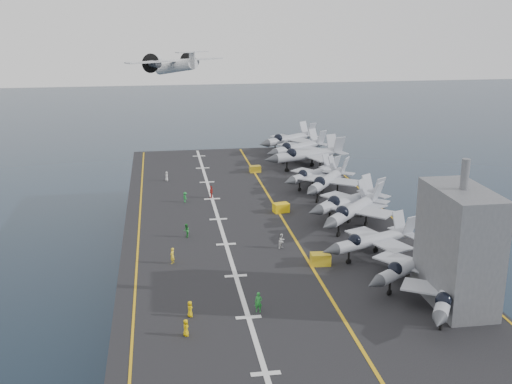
{
  "coord_description": "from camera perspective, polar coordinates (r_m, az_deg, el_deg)",
  "views": [
    {
      "loc": [
        -13.85,
        -85.57,
        39.4
      ],
      "look_at": [
        0.0,
        4.0,
        13.0
      ],
      "focal_mm": 45.0,
      "sensor_mm": 36.0,
      "label": 1
    }
  ],
  "objects": [
    {
      "name": "crew_4",
      "position": [
        100.55,
        -4.0,
        0.02
      ],
      "size": [
        1.21,
        1.4,
        1.97
      ],
      "primitive_type": "imported",
      "color": "#AF201A",
      "rests_on": "flight_deck"
    },
    {
      "name": "fighter_jet_0",
      "position": [
        65.76,
        16.58,
        -8.45
      ],
      "size": [
        14.28,
        15.8,
        4.57
      ],
      "primitive_type": null,
      "color": "#9DA3AC",
      "rests_on": "flight_deck"
    },
    {
      "name": "deck_edge_stbd",
      "position": [
        95.97,
        11.36,
        -1.67
      ],
      "size": [
        0.25,
        90.0,
        0.02
      ],
      "primitive_type": "cube",
      "color": "gold",
      "rests_on": "flight_deck"
    },
    {
      "name": "ground",
      "position": [
        95.22,
        0.37,
        -8.2
      ],
      "size": [
        500.0,
        500.0,
        0.0
      ],
      "primitive_type": "plane",
      "color": "#142135",
      "rests_on": "ground"
    },
    {
      "name": "crew_5",
      "position": [
        111.23,
        -7.95,
        1.4
      ],
      "size": [
        0.72,
        1.01,
        1.61
      ],
      "primitive_type": "imported",
      "color": "silver",
      "rests_on": "flight_deck"
    },
    {
      "name": "fighter_jet_1",
      "position": [
        71.08,
        13.56,
        -6.3
      ],
      "size": [
        15.96,
        14.91,
        4.61
      ],
      "primitive_type": null,
      "color": "#9DA5AD",
      "rests_on": "flight_deck"
    },
    {
      "name": "crew_2",
      "position": [
        83.89,
        -6.22,
        -3.43
      ],
      "size": [
        0.8,
        1.13,
        1.8
      ],
      "primitive_type": "imported",
      "color": "#268C33",
      "rests_on": "flight_deck"
    },
    {
      "name": "foul_line",
      "position": [
        91.91,
        2.23,
        -2.15
      ],
      "size": [
        0.35,
        90.0,
        0.02
      ],
      "primitive_type": "cube",
      "color": "gold",
      "rests_on": "flight_deck"
    },
    {
      "name": "deck_edge_port",
      "position": [
        90.4,
        -10.33,
        -2.73
      ],
      "size": [
        0.25,
        90.0,
        0.02
      ],
      "primitive_type": "cube",
      "color": "gold",
      "rests_on": "flight_deck"
    },
    {
      "name": "hull",
      "position": [
        93.27,
        0.38,
        -5.41
      ],
      "size": [
        36.0,
        90.0,
        10.0
      ],
      "primitive_type": "cube",
      "color": "#56595E",
      "rests_on": "ground"
    },
    {
      "name": "fighter_jet_3",
      "position": [
        87.44,
        8.63,
        -1.49
      ],
      "size": [
        17.82,
        18.17,
        5.31
      ],
      "primitive_type": null,
      "color": "gray",
      "rests_on": "flight_deck"
    },
    {
      "name": "fighter_jet_2",
      "position": [
        77.65,
        10.43,
        -4.12
      ],
      "size": [
        15.9,
        13.48,
        4.68
      ],
      "primitive_type": null,
      "color": "#9AA4AB",
      "rests_on": "flight_deck"
    },
    {
      "name": "fighter_jet_7",
      "position": [
        118.21,
        4.68,
        3.4
      ],
      "size": [
        19.06,
        15.66,
        5.69
      ],
      "primitive_type": null,
      "color": "gray",
      "rests_on": "flight_deck"
    },
    {
      "name": "fighter_jet_9",
      "position": [
        133.31,
        3.01,
        4.81
      ],
      "size": [
        18.26,
        16.93,
        5.28
      ],
      "primitive_type": null,
      "color": "#99A0AA",
      "rests_on": "flight_deck"
    },
    {
      "name": "fighter_jet_5",
      "position": [
        101.73,
        6.33,
        1.1
      ],
      "size": [
        16.81,
        18.05,
        5.22
      ],
      "primitive_type": null,
      "color": "#949CA3",
      "rests_on": "flight_deck"
    },
    {
      "name": "crew_8",
      "position": [
        59.98,
        -6.26,
        -11.9
      ],
      "size": [
        0.85,
        1.09,
        1.62
      ],
      "primitive_type": "imported",
      "color": "#E1B508",
      "rests_on": "flight_deck"
    },
    {
      "name": "fighter_jet_4",
      "position": [
        91.71,
        8.29,
        -0.7
      ],
      "size": [
        17.65,
        16.18,
        5.1
      ],
      "primitive_type": null,
      "color": "#A0A9AF",
      "rests_on": "flight_deck"
    },
    {
      "name": "crew_3",
      "position": [
        98.78,
        -6.32,
        -0.45
      ],
      "size": [
        0.99,
        1.14,
        1.59
      ],
      "primitive_type": "imported",
      "color": "#1E8C36",
      "rests_on": "flight_deck"
    },
    {
      "name": "tow_cart_c",
      "position": [
        115.97,
        -0.08,
        2.06
      ],
      "size": [
        2.04,
        1.4,
        1.17
      ],
      "primitive_type": null,
      "color": "gold",
      "rests_on": "flight_deck"
    },
    {
      "name": "flight_deck",
      "position": [
        91.48,
        0.38,
        -2.38
      ],
      "size": [
        38.0,
        92.0,
        0.4
      ],
      "primitive_type": "cube",
      "color": "black",
      "rests_on": "hull"
    },
    {
      "name": "fighter_jet_6",
      "position": [
        106.71,
        5.16,
        1.68
      ],
      "size": [
        15.82,
        15.08,
        4.58
      ],
      "primitive_type": null,
      "color": "#9DA6AF",
      "rests_on": "flight_deck"
    },
    {
      "name": "tow_cart_b",
      "position": [
        93.56,
        2.24,
        -1.4
      ],
      "size": [
        2.47,
        1.88,
        1.33
      ],
      "primitive_type": null,
      "color": "yellow",
      "rests_on": "flight_deck"
    },
    {
      "name": "crew_1",
      "position": [
        75.72,
        -7.45,
        -5.64
      ],
      "size": [
        1.26,
        1.39,
        1.94
      ],
      "primitive_type": "imported",
      "color": "yellow",
      "rests_on": "flight_deck"
    },
    {
      "name": "fighter_jet_8",
      "position": [
        125.18,
        3.8,
        4.05
      ],
      "size": [
        18.26,
        16.93,
        5.28
      ],
      "primitive_type": null,
      "color": "#99A0AA",
      "rests_on": "flight_deck"
    },
    {
      "name": "crew_7",
      "position": [
        79.75,
        2.3,
        -4.37
      ],
      "size": [
        1.36,
        1.33,
        1.9
      ],
      "primitive_type": "imported",
      "color": "silver",
      "rests_on": "flight_deck"
    },
    {
      "name": "crew_6",
      "position": [
        63.8,
        0.22,
        -9.77
      ],
      "size": [
        1.42,
        1.16,
        2.05
      ],
      "primitive_type": "imported",
      "color": "#208A2F",
      "rests_on": "flight_deck"
    },
    {
      "name": "crew_0",
      "position": [
        63.3,
        -5.9,
        -10.3
      ],
      "size": [
        0.85,
        1.09,
        1.62
      ],
      "primitive_type": "imported",
      "color": "#E1B508",
      "rests_on": "flight_deck"
    },
    {
      "name": "landing_centerline",
      "position": [
        90.69,
        -3.36,
        -2.43
      ],
      "size": [
        0.5,
        90.0,
        0.02
      ],
      "primitive_type": "cube",
      "color": "silver",
      "rests_on": "flight_deck"
    },
    {
      "name": "island_superstructure",
      "position": [
        66.21,
        17.64,
        -3.51
      ],
      "size": [
        5.0,
        10.0,
        15.0
      ],
      "primitive_type": null,
      "color": "#56595E",
      "rests_on": "flight_deck"
    },
    {
      "name": "tow_cart_a",
      "position": [
        75.23,
        5.75,
        -5.96
      ],
      "size": [
        2.39,
        1.66,
        1.37
      ],
      "primitive_type": null,
      "color": "gold",
      "rests_on": "flight_deck"
    },
    {
      "name": "transport_plane",
      "position": [
        145.09,
        -7.16,
        10.98
      ],
      "size": [
        28.17,
        25.18,
        5.53
      ],
      "primitive_type": null,
      "color": "silver"
    }
  ]
}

